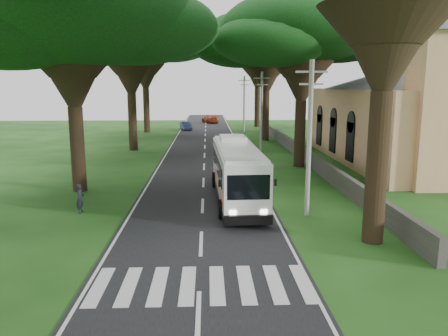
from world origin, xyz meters
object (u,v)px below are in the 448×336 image
Objects in this scene: pole_near at (309,136)px; distant_car_c at (210,119)px; pedestrian at (80,198)px; coach_bus at (237,171)px; church at (410,107)px; distant_car_b at (186,126)px; pole_far at (244,104)px; pole_mid at (261,112)px.

pole_near is 1.61× the size of distant_car_c.
distant_car_c is 57.01m from pedestrian.
pole_near reaches higher than coach_bus.
distant_car_c is (-17.06, 41.90, -4.16)m from church.
distant_car_b is 44.15m from pedestrian.
pedestrian is (-24.38, -14.64, -4.11)m from church.
pole_far is 2.12× the size of distant_car_b.
pole_near is at bearing -90.00° from pole_mid.
church is 6.36× the size of distant_car_b.
distant_car_b is at bearing 125.39° from church.
church is at bearing -63.18° from pole_far.
church is 36.28m from distant_car_b.
distant_car_c is 3.10× the size of pedestrian.
distant_car_c is at bearing 89.46° from coach_bus.
pole_mid is 17.20m from coach_bus.
distant_car_b is at bearing 55.35° from distant_car_c.
pole_mid reaches higher than pedestrian.
distant_car_b is (-8.50, 24.91, -3.53)m from pole_mid.
pole_far reaches higher than pedestrian.
pole_near is 1.00× the size of pole_far.
pole_near is (-12.36, -15.55, -0.73)m from church.
pole_near is at bearing -128.50° from church.
pole_mid is 4.98× the size of pedestrian.
distant_car_c is at bearing 112.16° from church.
distant_car_b is at bearing 108.84° from pole_mid.
coach_bus is at bearing -142.36° from church.
coach_bus reaches higher than distant_car_b.
distant_car_b is 0.76× the size of distant_car_c.
church reaches higher than distant_car_b.
pole_mid is 1.61× the size of distant_car_c.
distant_car_c is (3.80, 12.53, 0.10)m from distant_car_b.
distant_car_c is at bearing 105.08° from pole_far.
church is at bearing -68.11° from distant_car_b.
distant_car_b is (-5.03, 41.58, -1.10)m from coach_bus.
pedestrian is (-12.02, 0.91, -3.38)m from pole_near.
coach_bus is (-3.47, -16.67, -2.43)m from pole_mid.
distant_car_c is (-4.70, 37.45, -3.43)m from pole_mid.
pole_mid is 20.00m from pole_far.
pole_far is 18.39m from distant_car_c.
pole_near is at bearing -89.95° from pedestrian.
pole_far is at bearing -43.54° from distant_car_b.
pole_mid reaches higher than distant_car_b.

